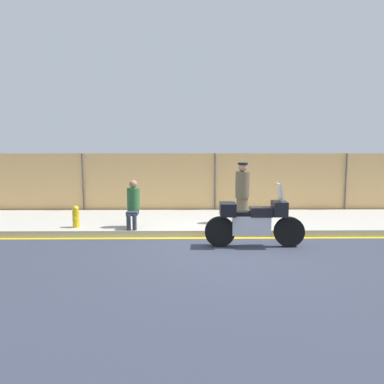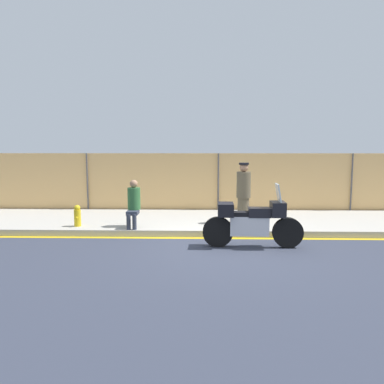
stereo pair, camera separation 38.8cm
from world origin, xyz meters
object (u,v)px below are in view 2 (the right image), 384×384
(person_seated_on_curb, at_px, (134,201))
(fire_hydrant, at_px, (77,216))
(motorcycle, at_px, (252,222))
(officer_standing, at_px, (243,192))

(person_seated_on_curb, bearing_deg, fire_hydrant, 178.86)
(motorcycle, bearing_deg, fire_hydrant, 164.47)
(officer_standing, bearing_deg, motorcycle, -90.45)
(motorcycle, distance_m, person_seated_on_curb, 3.31)
(person_seated_on_curb, relative_size, fire_hydrant, 2.17)
(motorcycle, height_order, fire_hydrant, motorcycle)
(officer_standing, distance_m, person_seated_on_curb, 3.09)
(officer_standing, bearing_deg, person_seated_on_curb, -168.63)
(motorcycle, bearing_deg, person_seated_on_curb, 157.05)
(motorcycle, bearing_deg, officer_standing, 91.07)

